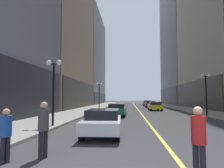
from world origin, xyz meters
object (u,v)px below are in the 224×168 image
(pedestrian_in_blue_hoodie, at_px, (6,131))
(street_lamp_left_far, at_px, (99,90))
(car_white, at_px, (103,121))
(street_lamp_left_near, at_px, (54,78))
(car_yellow, at_px, (155,106))
(pedestrian_with_orange_bag, at_px, (43,125))
(street_lamp_right_mid, at_px, (206,85))
(pedestrian_in_red_jacket, at_px, (199,137))
(car_blue, at_px, (150,104))
(car_red, at_px, (147,103))
(car_green, at_px, (117,109))

(pedestrian_in_blue_hoodie, height_order, street_lamp_left_far, street_lamp_left_far)
(car_white, xyz_separation_m, street_lamp_left_near, (-3.55, 2.24, 2.54))
(car_yellow, bearing_deg, street_lamp_left_far, 172.33)
(pedestrian_with_orange_bag, distance_m, pedestrian_in_blue_hoodie, 1.09)
(street_lamp_left_near, distance_m, street_lamp_right_mid, 15.40)
(car_white, bearing_deg, pedestrian_in_red_jacket, -61.37)
(car_yellow, distance_m, car_blue, 9.50)
(car_white, height_order, pedestrian_with_orange_bag, pedestrian_with_orange_bag)
(car_blue, xyz_separation_m, pedestrian_with_orange_bag, (-7.03, -34.87, 0.34))
(pedestrian_in_blue_hoodie, distance_m, street_lamp_right_mid, 19.48)
(street_lamp_left_far, bearing_deg, pedestrian_in_red_jacket, -76.81)
(pedestrian_in_red_jacket, bearing_deg, car_white, 118.63)
(car_yellow, height_order, street_lamp_left_near, street_lamp_left_near)
(pedestrian_in_red_jacket, xyz_separation_m, street_lamp_left_far, (-6.55, 27.94, 2.25))
(pedestrian_in_red_jacket, relative_size, street_lamp_right_mid, 0.39)
(car_yellow, bearing_deg, car_blue, 88.39)
(car_white, bearing_deg, car_yellow, 75.84)
(pedestrian_in_red_jacket, distance_m, street_lamp_left_far, 28.79)
(car_red, relative_size, pedestrian_with_orange_bag, 2.30)
(car_blue, bearing_deg, car_white, -100.37)
(car_white, height_order, pedestrian_in_red_jacket, pedestrian_in_red_jacket)
(car_white, bearing_deg, pedestrian_in_blue_hoodie, -116.27)
(car_red, distance_m, pedestrian_in_blue_hoodie, 45.36)
(car_yellow, relative_size, street_lamp_left_far, 0.95)
(car_white, distance_m, car_red, 40.35)
(car_yellow, distance_m, pedestrian_in_red_jacket, 26.85)
(car_green, bearing_deg, car_red, 78.86)
(pedestrian_in_red_jacket, xyz_separation_m, pedestrian_in_blue_hoodie, (-5.32, 0.80, -0.07))
(street_lamp_right_mid, bearing_deg, car_blue, 100.29)
(pedestrian_in_blue_hoodie, bearing_deg, car_red, 79.66)
(car_yellow, bearing_deg, car_white, -104.16)
(car_green, distance_m, pedestrian_in_red_jacket, 16.60)
(car_white, distance_m, street_lamp_left_near, 4.90)
(car_white, xyz_separation_m, pedestrian_in_red_jacket, (3.00, -5.49, 0.29))
(car_green, xyz_separation_m, pedestrian_in_red_jacket, (2.89, -16.35, 0.29))
(car_green, bearing_deg, car_blue, 74.48)
(car_green, height_order, street_lamp_right_mid, street_lamp_right_mid)
(car_blue, height_order, pedestrian_with_orange_bag, pedestrian_with_orange_bag)
(car_white, xyz_separation_m, street_lamp_left_far, (-3.55, 22.45, 2.54))
(car_white, bearing_deg, car_red, 81.70)
(street_lamp_left_near, bearing_deg, pedestrian_in_red_jacket, -49.72)
(street_lamp_left_near, bearing_deg, pedestrian_in_blue_hoodie, -79.90)
(street_lamp_left_near, xyz_separation_m, street_lamp_right_mid, (12.80, 8.57, 0.00))
(car_yellow, relative_size, pedestrian_in_blue_hoodie, 2.63)
(car_yellow, distance_m, car_red, 18.69)
(car_yellow, height_order, pedestrian_in_blue_hoodie, pedestrian_in_blue_hoodie)
(pedestrian_in_red_jacket, bearing_deg, car_red, 86.44)
(pedestrian_with_orange_bag, bearing_deg, car_green, 84.26)
(pedestrian_in_red_jacket, relative_size, pedestrian_in_blue_hoodie, 1.07)
(car_red, distance_m, pedestrian_with_orange_bag, 44.64)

